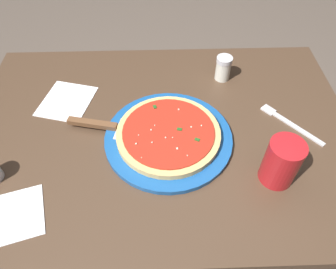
{
  "coord_description": "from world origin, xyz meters",
  "views": [
    {
      "loc": [
        0.0,
        -0.54,
        1.36
      ],
      "look_at": [
        0.02,
        -0.04,
        0.77
      ],
      "focal_mm": 33.62,
      "sensor_mm": 36.0,
      "label": 1
    }
  ],
  "objects_px": {
    "pizza_server": "(107,126)",
    "parmesan_shaker": "(223,68)",
    "serving_plate": "(168,138)",
    "pizza": "(168,134)",
    "cup_tall_drink": "(281,162)",
    "napkin_loose_left": "(7,218)",
    "fork": "(288,122)",
    "napkin_folded_right": "(66,101)"
  },
  "relations": [
    {
      "from": "serving_plate",
      "to": "cup_tall_drink",
      "type": "relative_size",
      "value": 2.8
    },
    {
      "from": "fork",
      "to": "cup_tall_drink",
      "type": "bearing_deg",
      "value": -115.1
    },
    {
      "from": "pizza",
      "to": "parmesan_shaker",
      "type": "bearing_deg",
      "value": 54.46
    },
    {
      "from": "napkin_folded_right",
      "to": "napkin_loose_left",
      "type": "height_order",
      "value": "same"
    },
    {
      "from": "pizza",
      "to": "fork",
      "type": "distance_m",
      "value": 0.32
    },
    {
      "from": "serving_plate",
      "to": "pizza",
      "type": "relative_size",
      "value": 1.24
    },
    {
      "from": "serving_plate",
      "to": "napkin_folded_right",
      "type": "height_order",
      "value": "serving_plate"
    },
    {
      "from": "pizza_server",
      "to": "parmesan_shaker",
      "type": "bearing_deg",
      "value": 32.18
    },
    {
      "from": "parmesan_shaker",
      "to": "napkin_loose_left",
      "type": "bearing_deg",
      "value": -139.45
    },
    {
      "from": "parmesan_shaker",
      "to": "pizza_server",
      "type": "bearing_deg",
      "value": -147.82
    },
    {
      "from": "cup_tall_drink",
      "to": "parmesan_shaker",
      "type": "bearing_deg",
      "value": 101.34
    },
    {
      "from": "serving_plate",
      "to": "fork",
      "type": "bearing_deg",
      "value": 8.37
    },
    {
      "from": "napkin_loose_left",
      "to": "fork",
      "type": "bearing_deg",
      "value": 20.57
    },
    {
      "from": "cup_tall_drink",
      "to": "napkin_folded_right",
      "type": "bearing_deg",
      "value": 152.84
    },
    {
      "from": "pizza",
      "to": "napkin_folded_right",
      "type": "relative_size",
      "value": 1.75
    },
    {
      "from": "napkin_loose_left",
      "to": "fork",
      "type": "relative_size",
      "value": 0.95
    },
    {
      "from": "pizza",
      "to": "napkin_loose_left",
      "type": "height_order",
      "value": "pizza"
    },
    {
      "from": "serving_plate",
      "to": "fork",
      "type": "relative_size",
      "value": 2.09
    },
    {
      "from": "pizza_server",
      "to": "parmesan_shaker",
      "type": "xyz_separation_m",
      "value": [
        0.32,
        0.2,
        0.02
      ]
    },
    {
      "from": "serving_plate",
      "to": "parmesan_shaker",
      "type": "height_order",
      "value": "parmesan_shaker"
    },
    {
      "from": "serving_plate",
      "to": "napkin_loose_left",
      "type": "bearing_deg",
      "value": -149.59
    },
    {
      "from": "cup_tall_drink",
      "to": "pizza",
      "type": "bearing_deg",
      "value": 153.78
    },
    {
      "from": "napkin_loose_left",
      "to": "serving_plate",
      "type": "bearing_deg",
      "value": 30.41
    },
    {
      "from": "napkin_loose_left",
      "to": "parmesan_shaker",
      "type": "xyz_separation_m",
      "value": [
        0.51,
        0.44,
        0.04
      ]
    },
    {
      "from": "serving_plate",
      "to": "cup_tall_drink",
      "type": "bearing_deg",
      "value": -26.22
    },
    {
      "from": "napkin_loose_left",
      "to": "pizza",
      "type": "bearing_deg",
      "value": 30.41
    },
    {
      "from": "pizza",
      "to": "serving_plate",
      "type": "bearing_deg",
      "value": 166.7
    },
    {
      "from": "pizza_server",
      "to": "fork",
      "type": "distance_m",
      "value": 0.47
    },
    {
      "from": "cup_tall_drink",
      "to": "fork",
      "type": "height_order",
      "value": "cup_tall_drink"
    },
    {
      "from": "napkin_folded_right",
      "to": "pizza",
      "type": "bearing_deg",
      "value": -27.95
    },
    {
      "from": "napkin_folded_right",
      "to": "fork",
      "type": "bearing_deg",
      "value": -9.71
    },
    {
      "from": "pizza_server",
      "to": "cup_tall_drink",
      "type": "bearing_deg",
      "value": -21.11
    },
    {
      "from": "pizza_server",
      "to": "napkin_loose_left",
      "type": "distance_m",
      "value": 0.3
    },
    {
      "from": "fork",
      "to": "parmesan_shaker",
      "type": "bearing_deg",
      "value": 128.02
    },
    {
      "from": "serving_plate",
      "to": "pizza",
      "type": "distance_m",
      "value": 0.02
    },
    {
      "from": "pizza_server",
      "to": "napkin_folded_right",
      "type": "bearing_deg",
      "value": 137.83
    },
    {
      "from": "cup_tall_drink",
      "to": "pizza_server",
      "type": "bearing_deg",
      "value": 158.89
    },
    {
      "from": "pizza_server",
      "to": "napkin_loose_left",
      "type": "height_order",
      "value": "pizza_server"
    },
    {
      "from": "pizza_server",
      "to": "parmesan_shaker",
      "type": "relative_size",
      "value": 3.03
    },
    {
      "from": "pizza",
      "to": "parmesan_shaker",
      "type": "relative_size",
      "value": 3.49
    },
    {
      "from": "cup_tall_drink",
      "to": "serving_plate",
      "type": "bearing_deg",
      "value": 153.78
    },
    {
      "from": "cup_tall_drink",
      "to": "napkin_folded_right",
      "type": "relative_size",
      "value": 0.77
    }
  ]
}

